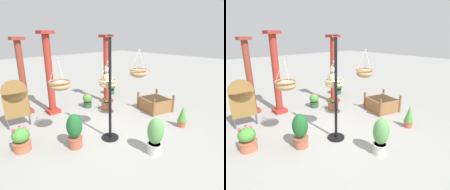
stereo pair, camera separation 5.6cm
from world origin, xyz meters
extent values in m
plane|color=gray|center=(0.00, 0.00, 0.00)|extent=(40.00, 40.00, 0.00)
cylinder|color=black|center=(-0.22, -0.07, 1.27)|extent=(0.07, 0.07, 2.54)
cylinder|color=black|center=(-0.22, -0.07, 0.02)|extent=(0.44, 0.44, 0.04)
torus|color=black|center=(-0.22, -0.07, 2.58)|extent=(0.12, 0.12, 0.02)
ellipsoid|color=tan|center=(-0.07, 0.18, 1.40)|extent=(0.46, 0.46, 0.19)
torus|color=tan|center=(-0.07, 0.18, 1.48)|extent=(0.49, 0.49, 0.04)
ellipsoid|color=silver|center=(-0.07, 0.18, 1.42)|extent=(0.41, 0.41, 0.16)
cylinder|color=#B7B7BC|center=(0.03, 0.23, 1.72)|extent=(0.20, 0.12, 0.49)
cylinder|color=#B7B7BC|center=(-0.16, 0.23, 1.72)|extent=(0.20, 0.12, 0.49)
cylinder|color=#B7B7BC|center=(-0.07, 0.07, 1.72)|extent=(0.01, 0.22, 0.49)
torus|color=#B7B7BC|center=(-0.07, 0.18, 1.97)|extent=(0.06, 0.06, 0.01)
ellipsoid|color=beige|center=(-0.07, 0.19, 1.55)|extent=(0.21, 0.18, 0.25)
sphere|color=beige|center=(-0.07, 0.19, 1.74)|extent=(0.19, 0.19, 0.16)
ellipsoid|color=beige|center=(-0.07, 0.25, 1.73)|extent=(0.08, 0.07, 0.05)
sphere|color=black|center=(-0.07, 0.28, 1.73)|extent=(0.02, 0.02, 0.02)
sphere|color=beige|center=(-0.12, 0.19, 1.81)|extent=(0.06, 0.06, 0.06)
sphere|color=beige|center=(-0.01, 0.19, 1.81)|extent=(0.06, 0.06, 0.06)
ellipsoid|color=beige|center=(-0.18, 0.22, 1.58)|extent=(0.07, 0.12, 0.16)
ellipsoid|color=beige|center=(0.05, 0.22, 1.58)|extent=(0.07, 0.12, 0.16)
ellipsoid|color=beige|center=(-0.13, 0.28, 1.46)|extent=(0.08, 0.15, 0.08)
ellipsoid|color=beige|center=(-0.01, 0.28, 1.46)|extent=(0.08, 0.15, 0.08)
ellipsoid|color=#A37F51|center=(-1.14, 0.69, 1.43)|extent=(0.49, 0.49, 0.22)
torus|color=olive|center=(-1.14, 0.69, 1.53)|extent=(0.52, 0.52, 0.04)
ellipsoid|color=silver|center=(-1.14, 0.69, 1.45)|extent=(0.43, 0.43, 0.18)
cylinder|color=#B7B7BC|center=(-1.04, 0.75, 1.80)|extent=(0.21, 0.13, 0.54)
cylinder|color=#B7B7BC|center=(-1.24, 0.75, 1.80)|extent=(0.21, 0.13, 0.54)
cylinder|color=#B7B7BC|center=(-1.14, 0.58, 1.80)|extent=(0.01, 0.24, 0.54)
torus|color=#B7B7BC|center=(-1.14, 0.69, 2.07)|extent=(0.06, 0.06, 0.01)
ellipsoid|color=#A37F51|center=(0.93, 0.04, 1.56)|extent=(0.47, 0.47, 0.24)
torus|color=olive|center=(0.93, 0.04, 1.66)|extent=(0.49, 0.49, 0.04)
cylinder|color=#B7B7BC|center=(1.02, 0.10, 1.93)|extent=(0.20, 0.12, 0.54)
cylinder|color=#B7B7BC|center=(0.84, 0.10, 1.93)|extent=(0.20, 0.12, 0.54)
cylinder|color=#B7B7BC|center=(0.93, -0.06, 1.93)|extent=(0.01, 0.23, 0.54)
torus|color=#B7B7BC|center=(0.93, 0.04, 2.20)|extent=(0.06, 0.06, 0.01)
cylinder|color=#9E2D23|center=(-0.58, 2.53, 1.30)|extent=(0.23, 0.23, 2.61)
cube|color=#9E2D23|center=(-0.58, 2.53, 0.06)|extent=(0.41, 0.41, 0.12)
cube|color=#9E2D23|center=(-0.58, 2.53, 2.66)|extent=(0.43, 0.43, 0.10)
cylinder|color=#9E2D23|center=(1.53, 2.14, 1.24)|extent=(0.21, 0.21, 2.49)
cube|color=#9E2D23|center=(1.53, 2.14, 0.06)|extent=(0.38, 0.38, 0.12)
cube|color=#9E2D23|center=(1.53, 2.14, 2.54)|extent=(0.40, 0.40, 0.10)
cylinder|color=brown|center=(-1.26, 3.10, 1.21)|extent=(0.20, 0.20, 2.43)
cube|color=brown|center=(-1.26, 3.10, 0.06)|extent=(0.36, 0.36, 0.12)
cube|color=brown|center=(-1.26, 3.10, 2.48)|extent=(0.38, 0.38, 0.10)
cube|color=olive|center=(2.26, 0.32, 0.22)|extent=(1.04, 1.06, 0.45)
cube|color=#382819|center=(2.26, 0.32, 0.42)|extent=(0.92, 0.93, 0.06)
cylinder|color=brown|center=(1.95, 0.85, 0.27)|extent=(0.08, 0.08, 0.55)
cylinder|color=brown|center=(2.78, 0.64, 0.27)|extent=(0.08, 0.08, 0.55)
cylinder|color=brown|center=(1.74, 0.00, 0.27)|extent=(0.08, 0.08, 0.55)
cylinder|color=brown|center=(2.56, -0.20, 0.27)|extent=(0.08, 0.08, 0.55)
sphere|color=brown|center=(1.95, 0.85, 0.58)|extent=(0.09, 0.09, 0.09)
sphere|color=brown|center=(2.78, 0.64, 0.58)|extent=(0.09, 0.09, 0.09)
sphere|color=brown|center=(1.74, 0.00, 0.58)|extent=(0.09, 0.09, 0.09)
sphere|color=brown|center=(2.56, -0.20, 0.58)|extent=(0.09, 0.09, 0.09)
cylinder|color=#2D5638|center=(0.60, 2.14, 0.09)|extent=(0.29, 0.29, 0.19)
torus|color=#294E32|center=(0.60, 2.14, 0.18)|extent=(0.33, 0.33, 0.03)
cylinder|color=#382819|center=(0.60, 2.14, 0.17)|extent=(0.26, 0.26, 0.03)
ellipsoid|color=#478E38|center=(0.60, 2.14, 0.35)|extent=(0.34, 0.34, 0.32)
sphere|color=#E0384C|center=(0.66, 2.14, 0.50)|extent=(0.06, 0.06, 0.06)
sphere|color=#E0384C|center=(0.62, 2.22, 0.50)|extent=(0.06, 0.06, 0.06)
sphere|color=#E0384C|center=(0.56, 2.15, 0.51)|extent=(0.06, 0.06, 0.06)
cylinder|color=#AD563D|center=(-1.11, 0.18, 0.13)|extent=(0.33, 0.33, 0.26)
torus|color=#9C4E37|center=(-1.11, 0.18, 0.25)|extent=(0.36, 0.36, 0.03)
cylinder|color=#382819|center=(-1.11, 0.18, 0.24)|extent=(0.29, 0.29, 0.03)
ellipsoid|color=#1E5B28|center=(-1.11, 0.18, 0.56)|extent=(0.37, 0.37, 0.60)
cylinder|color=#AD563D|center=(1.78, -0.97, 0.09)|extent=(0.23, 0.23, 0.19)
torus|color=#9C4E37|center=(1.78, -0.97, 0.18)|extent=(0.27, 0.27, 0.03)
cylinder|color=#382819|center=(1.78, -0.97, 0.17)|extent=(0.20, 0.20, 0.03)
cone|color=#478E38|center=(1.78, -0.97, 0.41)|extent=(0.26, 0.26, 0.45)
cylinder|color=#AD563D|center=(0.98, 1.50, 0.13)|extent=(0.36, 0.36, 0.25)
torus|color=#9C4E37|center=(0.98, 1.50, 0.24)|extent=(0.40, 0.40, 0.03)
cylinder|color=#382819|center=(0.98, 1.50, 0.24)|extent=(0.32, 0.32, 0.03)
ellipsoid|color=#1E5B28|center=(1.11, 1.51, 0.33)|extent=(0.28, 0.06, 0.19)
ellipsoid|color=#1E5B28|center=(1.00, 1.61, 0.32)|extent=(0.09, 0.26, 0.22)
ellipsoid|color=#1E5B28|center=(0.88, 1.57, 0.32)|extent=(0.25, 0.19, 0.21)
ellipsoid|color=#1E5B28|center=(0.88, 1.44, 0.32)|extent=(0.25, 0.18, 0.21)
ellipsoid|color=#1E5B28|center=(1.00, 1.37, 0.33)|extent=(0.08, 0.29, 0.17)
cylinder|color=#BC6042|center=(-2.11, 0.88, 0.11)|extent=(0.38, 0.38, 0.23)
torus|color=#A9573B|center=(-2.11, 0.88, 0.22)|extent=(0.42, 0.42, 0.03)
cylinder|color=#382819|center=(-2.11, 0.88, 0.21)|extent=(0.34, 0.34, 0.03)
ellipsoid|color=#478E38|center=(-2.11, 0.88, 0.40)|extent=(0.39, 0.39, 0.34)
sphere|color=#E0384C|center=(-2.00, 0.90, 0.53)|extent=(0.08, 0.08, 0.08)
sphere|color=#E0384C|center=(-2.08, 1.00, 0.57)|extent=(0.05, 0.05, 0.05)
sphere|color=#E0384C|center=(-2.24, 0.89, 0.57)|extent=(0.08, 0.08, 0.08)
cylinder|color=beige|center=(0.11, -1.22, 0.12)|extent=(0.30, 0.30, 0.24)
torus|color=#BCB7AE|center=(0.11, -1.22, 0.23)|extent=(0.34, 0.34, 0.03)
cylinder|color=#382819|center=(0.11, -1.22, 0.23)|extent=(0.27, 0.27, 0.03)
ellipsoid|color=#56934C|center=(0.11, -1.22, 0.56)|extent=(0.36, 0.36, 0.63)
cylinder|color=#2D5638|center=(2.33, 2.86, 0.10)|extent=(0.39, 0.39, 0.20)
torus|color=#294E32|center=(2.33, 2.86, 0.19)|extent=(0.43, 0.43, 0.03)
cylinder|color=#382819|center=(2.33, 2.86, 0.18)|extent=(0.35, 0.35, 0.03)
ellipsoid|color=#1E5B28|center=(2.33, 2.86, 0.35)|extent=(0.50, 0.50, 0.30)
sphere|color=#D166B7|center=(2.41, 2.85, 0.50)|extent=(0.07, 0.07, 0.07)
sphere|color=#D166B7|center=(2.34, 3.00, 0.48)|extent=(0.06, 0.06, 0.06)
cube|color=olive|center=(-1.79, 2.17, 0.67)|extent=(0.66, 0.13, 0.73)
cylinder|color=olive|center=(-1.79, 2.17, 1.08)|extent=(0.66, 0.13, 0.66)
cylinder|color=#4C4C4C|center=(-2.08, 2.21, 0.15)|extent=(0.05, 0.05, 0.30)
cylinder|color=#4C4C4C|center=(-1.50, 2.13, 0.15)|extent=(0.05, 0.05, 0.30)
camera|label=1|loc=(-3.07, -3.34, 2.59)|focal=30.06mm
camera|label=2|loc=(-3.02, -3.37, 2.59)|focal=30.06mm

